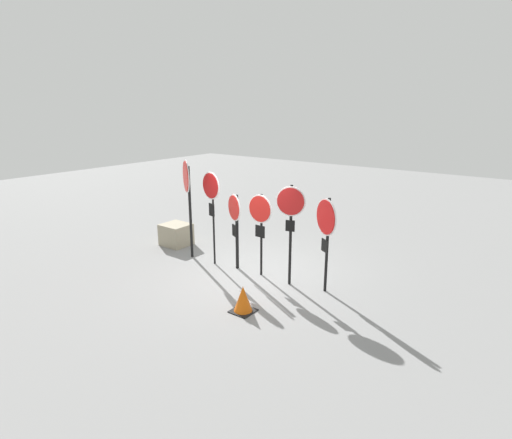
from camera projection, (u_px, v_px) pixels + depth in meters
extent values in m
plane|color=gray|center=(251.00, 273.00, 10.17)|extent=(40.00, 40.00, 0.00)
cylinder|color=black|center=(190.00, 213.00, 10.96)|extent=(0.08, 0.08, 2.57)
cylinder|color=white|center=(186.00, 176.00, 10.67)|extent=(0.74, 0.52, 0.88)
cylinder|color=red|center=(186.00, 176.00, 10.67)|extent=(0.69, 0.49, 0.82)
cylinder|color=black|center=(214.00, 222.00, 10.49)|extent=(0.05, 0.05, 2.36)
cylinder|color=white|center=(211.00, 186.00, 10.19)|extent=(0.70, 0.17, 0.71)
cylinder|color=#AD0F0F|center=(210.00, 186.00, 10.18)|extent=(0.64, 0.16, 0.65)
cube|color=black|center=(212.00, 210.00, 10.37)|extent=(0.22, 0.07, 0.34)
cylinder|color=black|center=(237.00, 232.00, 10.24)|extent=(0.08, 0.08, 1.97)
cylinder|color=white|center=(234.00, 208.00, 10.03)|extent=(0.63, 0.33, 0.69)
cylinder|color=red|center=(234.00, 208.00, 10.02)|extent=(0.57, 0.30, 0.63)
cube|color=black|center=(235.00, 231.00, 10.19)|extent=(0.25, 0.14, 0.31)
cylinder|color=black|center=(261.00, 236.00, 9.80)|extent=(0.06, 0.06, 2.08)
cylinder|color=white|center=(260.00, 209.00, 9.58)|extent=(0.70, 0.05, 0.69)
cylinder|color=red|center=(260.00, 209.00, 9.57)|extent=(0.64, 0.05, 0.63)
cube|color=black|center=(260.00, 231.00, 9.73)|extent=(0.28, 0.04, 0.30)
cylinder|color=black|center=(290.00, 236.00, 9.23)|extent=(0.07, 0.07, 2.41)
cylinder|color=white|center=(291.00, 201.00, 8.95)|extent=(0.66, 0.23, 0.69)
cylinder|color=red|center=(291.00, 202.00, 8.94)|extent=(0.60, 0.21, 0.63)
cube|color=black|center=(290.00, 226.00, 9.11)|extent=(0.21, 0.09, 0.26)
cylinder|color=black|center=(327.00, 246.00, 8.90)|extent=(0.07, 0.07, 2.19)
cylinder|color=white|center=(326.00, 217.00, 8.70)|extent=(0.70, 0.47, 0.83)
cylinder|color=red|center=(326.00, 217.00, 8.69)|extent=(0.65, 0.44, 0.77)
cube|color=black|center=(325.00, 246.00, 8.88)|extent=(0.24, 0.17, 0.29)
cube|color=black|center=(243.00, 311.00, 8.27)|extent=(0.46, 0.46, 0.02)
cone|color=#E05B0C|center=(243.00, 298.00, 8.19)|extent=(0.39, 0.39, 0.55)
cube|color=#9E937A|center=(176.00, 234.00, 12.22)|extent=(0.81, 0.75, 0.66)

